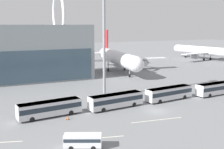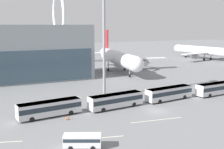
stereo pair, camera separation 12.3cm
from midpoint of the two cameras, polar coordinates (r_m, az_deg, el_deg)
The scene contains 13 objects.
ground_plane at distance 60.99m, azimuth 9.05°, elevation -7.37°, with size 440.00×440.00×0.00m, color slate.
airliner_at_gate_far at distance 110.22m, azimuth 1.01°, elevation 3.43°, with size 43.00×42.86×15.97m.
airliner_parked_remote at distance 153.25m, azimuth 18.73°, elevation 4.58°, with size 36.95×41.21×14.73m.
shuttle_bus_0 at distance 57.58m, azimuth -12.57°, elevation -6.60°, with size 13.04×4.38×3.18m.
shuttle_bus_1 at distance 61.95m, azimuth 0.79°, elevation -5.15°, with size 13.04×4.38×3.18m.
shuttle_bus_2 at distance 69.74m, azimuth 11.49°, elevation -3.62°, with size 13.04×4.35×3.18m.
shuttle_bus_3 at distance 78.43m, azimuth 20.52°, elevation -2.54°, with size 12.98×3.80×3.18m.
service_van_foreground at distance 43.12m, azimuth -6.07°, elevation -13.09°, with size 5.92×4.00×2.11m.
floodlight_mast at distance 69.99m, azimuth -1.68°, elevation 8.67°, with size 2.40×2.40×27.81m.
lane_stripe_0 at distance 55.57m, azimuth 9.03°, elevation -9.12°, with size 10.71×0.25×0.01m, color silver.
lane_stripe_1 at distance 75.29m, azimuth 17.43°, elevation -4.33°, with size 10.55×0.25×0.01m, color silver.
lane_stripe_3 at distance 46.74m, azimuth -3.38°, elevation -12.81°, with size 9.43×0.25×0.01m, color silver.
traffic_cone_0 at distance 55.72m, azimuth -9.03°, elevation -8.66°, with size 0.58×0.58×0.78m.
Camera 1 is at (-31.90, -48.70, 18.22)m, focal length 45.00 mm.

